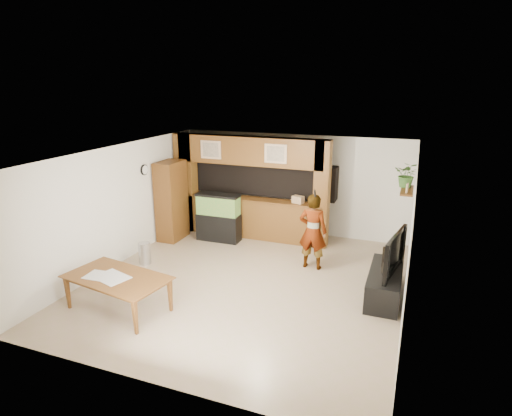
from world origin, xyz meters
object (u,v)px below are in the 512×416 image
at_px(aquarium, 219,218).
at_px(dining_table, 117,294).
at_px(pantry_cabinet, 172,201).
at_px(person, 313,231).
at_px(television, 388,252).

xyz_separation_m(aquarium, dining_table, (-0.17, -3.78, -0.27)).
relative_size(pantry_cabinet, aquarium, 1.65).
bearing_deg(person, aquarium, -16.14).
bearing_deg(aquarium, person, -18.02).
height_order(aquarium, television, television).
relative_size(television, person, 0.79).
bearing_deg(dining_table, pantry_cabinet, 115.16).
xyz_separation_m(aquarium, person, (2.60, -0.79, 0.24)).
distance_m(aquarium, person, 2.73).
bearing_deg(pantry_cabinet, aquarium, 13.92).
bearing_deg(person, pantry_cabinet, -6.82).
relative_size(person, dining_table, 0.91).
bearing_deg(pantry_cabinet, person, -7.64).
distance_m(aquarium, television, 4.50).
relative_size(aquarium, dining_table, 0.67).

